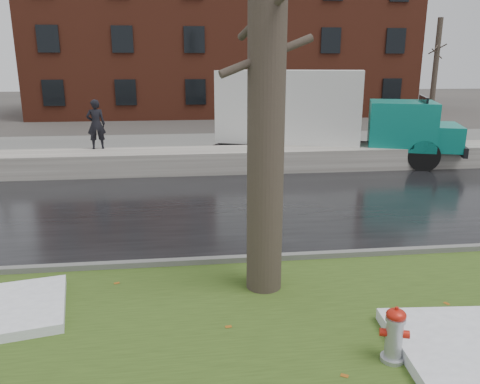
{
  "coord_description": "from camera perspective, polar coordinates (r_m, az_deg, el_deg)",
  "views": [
    {
      "loc": [
        -1.04,
        -6.83,
        3.51
      ],
      "look_at": [
        0.06,
        2.28,
        1.0
      ],
      "focal_mm": 35.0,
      "sensor_mm": 36.0,
      "label": 1
    }
  ],
  "objects": [
    {
      "name": "ground",
      "position": [
        7.75,
        1.62,
        -11.64
      ],
      "size": [
        120.0,
        120.0,
        0.0
      ],
      "primitive_type": "plane",
      "color": "#47423D",
      "rests_on": "ground"
    },
    {
      "name": "verge",
      "position": [
        6.67,
        3.27,
        -16.31
      ],
      "size": [
        60.0,
        4.5,
        0.04
      ],
      "primitive_type": "cube",
      "color": "#2E4517",
      "rests_on": "ground"
    },
    {
      "name": "road",
      "position": [
        11.91,
        -1.57,
        -1.79
      ],
      "size": [
        60.0,
        7.0,
        0.03
      ],
      "primitive_type": "cube",
      "color": "black",
      "rests_on": "ground"
    },
    {
      "name": "parking_lot",
      "position": [
        20.17,
        -3.84,
        5.28
      ],
      "size": [
        60.0,
        9.0,
        0.03
      ],
      "primitive_type": "cube",
      "color": "slate",
      "rests_on": "ground"
    },
    {
      "name": "curb",
      "position": [
        8.62,
        0.64,
        -8.24
      ],
      "size": [
        60.0,
        0.15,
        0.14
      ],
      "primitive_type": "cube",
      "color": "slate",
      "rests_on": "ground"
    },
    {
      "name": "snowbank",
      "position": [
        15.88,
        -3.0,
        3.89
      ],
      "size": [
        60.0,
        1.6,
        0.75
      ],
      "primitive_type": "cube",
      "color": "#BBB5AB",
      "rests_on": "ground"
    },
    {
      "name": "brick_building",
      "position": [
        36.99,
        -2.28,
        17.6
      ],
      "size": [
        26.0,
        12.0,
        10.0
      ],
      "primitive_type": "cube",
      "color": "maroon",
      "rests_on": "ground"
    },
    {
      "name": "bg_tree_center",
      "position": [
        33.21,
        -16.0,
        14.42
      ],
      "size": [
        1.4,
        1.62,
        6.5
      ],
      "color": "brown",
      "rests_on": "ground"
    },
    {
      "name": "bg_tree_right",
      "position": [
        35.23,
        22.73,
        13.87
      ],
      "size": [
        1.4,
        1.62,
        6.5
      ],
      "color": "brown",
      "rests_on": "ground"
    },
    {
      "name": "fire_hydrant",
      "position": [
        6.12,
        18.31,
        -15.91
      ],
      "size": [
        0.36,
        0.33,
        0.72
      ],
      "rotation": [
        0.0,
        0.0,
        -0.3
      ],
      "color": "#A4A8AC",
      "rests_on": "verge"
    },
    {
      "name": "tree",
      "position": [
        6.92,
        3.31,
        15.64
      ],
      "size": [
        1.43,
        1.67,
        6.98
      ],
      "rotation": [
        0.0,
        0.0,
        -0.11
      ],
      "color": "brown",
      "rests_on": "verge"
    },
    {
      "name": "box_truck",
      "position": [
        17.7,
        9.57,
        9.39
      ],
      "size": [
        9.87,
        5.09,
        3.32
      ],
      "rotation": [
        0.0,
        0.0,
        -0.36
      ],
      "color": "black",
      "rests_on": "ground"
    },
    {
      "name": "worker",
      "position": [
        16.51,
        -17.14,
        7.89
      ],
      "size": [
        0.67,
        0.5,
        1.65
      ],
      "primitive_type": "imported",
      "rotation": [
        0.0,
        0.0,
        3.33
      ],
      "color": "black",
      "rests_on": "snowbank"
    }
  ]
}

